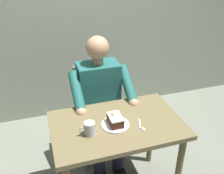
{
  "coord_description": "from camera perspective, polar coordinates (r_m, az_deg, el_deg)",
  "views": [
    {
      "loc": [
        0.49,
        1.44,
        1.85
      ],
      "look_at": [
        0.01,
        -0.1,
        0.97
      ],
      "focal_mm": 41.09,
      "sensor_mm": 36.0,
      "label": 1
    }
  ],
  "objects": [
    {
      "name": "chair",
      "position": [
        2.51,
        -3.42,
        -4.37
      ],
      "size": [
        0.42,
        0.42,
        0.88
      ],
      "color": "brown",
      "rests_on": "ground"
    },
    {
      "name": "cake_slice",
      "position": [
        1.85,
        0.73,
        -7.35
      ],
      "size": [
        0.09,
        0.14,
        0.09
      ],
      "color": "#3F2016",
      "rests_on": "dessert_plate"
    },
    {
      "name": "dessert_plate",
      "position": [
        1.87,
        0.72,
        -8.34
      ],
      "size": [
        0.2,
        0.2,
        0.01
      ],
      "primitive_type": "cylinder",
      "color": "white",
      "rests_on": "dining_table"
    },
    {
      "name": "coffee_cup",
      "position": [
        1.77,
        -5.04,
        -9.17
      ],
      "size": [
        0.11,
        0.08,
        0.1
      ],
      "color": "silver",
      "rests_on": "dining_table"
    },
    {
      "name": "dining_table",
      "position": [
        1.96,
        1.06,
        -10.5
      ],
      "size": [
        0.96,
        0.61,
        0.72
      ],
      "color": "brown",
      "rests_on": "ground"
    },
    {
      "name": "dessert_spoon",
      "position": [
        1.87,
        6.62,
        -8.73
      ],
      "size": [
        0.05,
        0.14,
        0.01
      ],
      "color": "silver",
      "rests_on": "dining_table"
    },
    {
      "name": "seated_person",
      "position": [
        2.29,
        -2.44,
        -3.54
      ],
      "size": [
        0.53,
        0.58,
        1.22
      ],
      "color": "#1E5A53",
      "rests_on": "ground"
    }
  ]
}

